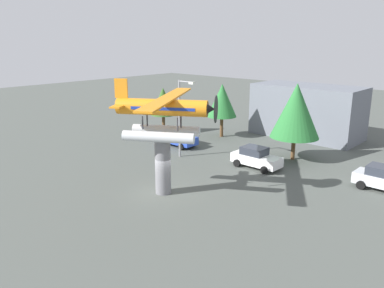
# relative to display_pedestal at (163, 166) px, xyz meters

# --- Properties ---
(ground_plane) EXTENTS (140.00, 140.00, 0.00)m
(ground_plane) POSITION_rel_display_pedestal_xyz_m (0.00, 0.00, -1.98)
(ground_plane) COLOR #4C514C
(display_pedestal) EXTENTS (1.10, 1.10, 3.97)m
(display_pedestal) POSITION_rel_display_pedestal_xyz_m (0.00, 0.00, 0.00)
(display_pedestal) COLOR slate
(display_pedestal) RESTS_ON ground
(floatplane_monument) EXTENTS (7.02, 9.46, 4.00)m
(floatplane_monument) POSITION_rel_display_pedestal_xyz_m (0.11, 0.07, 3.65)
(floatplane_monument) COLOR silver
(floatplane_monument) RESTS_ON display_pedestal
(car_near_blue) EXTENTS (4.20, 2.02, 1.76)m
(car_near_blue) POSITION_rel_display_pedestal_xyz_m (-8.07, 9.59, -1.10)
(car_near_blue) COLOR #2847B7
(car_near_blue) RESTS_ON ground
(car_mid_white) EXTENTS (4.20, 2.02, 1.76)m
(car_mid_white) POSITION_rel_display_pedestal_xyz_m (1.69, 9.12, -1.10)
(car_mid_white) COLOR white
(car_mid_white) RESTS_ON ground
(streetlight_primary) EXTENTS (1.84, 0.28, 7.02)m
(streetlight_primary) POSITION_rel_display_pedestal_xyz_m (-5.04, 7.07, 2.15)
(streetlight_primary) COLOR gray
(streetlight_primary) RESTS_ON ground
(storefront_building) EXTENTS (11.49, 5.46, 5.67)m
(storefront_building) POSITION_rel_display_pedestal_xyz_m (-0.29, 22.00, 0.85)
(storefront_building) COLOR slate
(storefront_building) RESTS_ON ground
(tree_west) EXTENTS (2.80, 2.80, 5.22)m
(tree_west) POSITION_rel_display_pedestal_xyz_m (-13.15, 12.52, 1.65)
(tree_west) COLOR brown
(tree_west) RESTS_ON ground
(tree_east) EXTENTS (3.21, 3.21, 5.84)m
(tree_east) POSITION_rel_display_pedestal_xyz_m (-7.11, 15.62, 2.05)
(tree_east) COLOR brown
(tree_east) RESTS_ON ground
(tree_center_back) EXTENTS (4.31, 4.31, 6.85)m
(tree_center_back) POSITION_rel_display_pedestal_xyz_m (2.85, 13.36, 2.46)
(tree_center_back) COLOR brown
(tree_center_back) RESTS_ON ground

